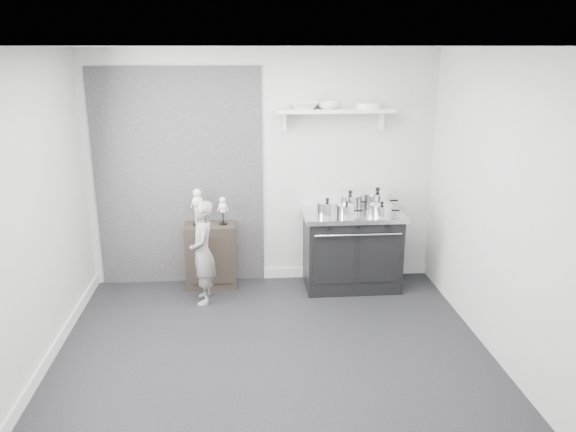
{
  "coord_description": "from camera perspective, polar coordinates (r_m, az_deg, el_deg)",
  "views": [
    {
      "loc": [
        -0.24,
        -4.54,
        2.7
      ],
      "look_at": [
        0.22,
        0.95,
        1.03
      ],
      "focal_mm": 35.0,
      "sensor_mm": 36.0,
      "label": 1
    }
  ],
  "objects": [
    {
      "name": "bowl_small",
      "position": [
        6.31,
        4.1,
        11.15
      ],
      "size": [
        0.24,
        0.24,
        0.08
      ],
      "primitive_type": "imported",
      "color": "white",
      "rests_on": "wall_shelf"
    },
    {
      "name": "bowl_large",
      "position": [
        6.28,
        1.66,
        11.18
      ],
      "size": [
        0.33,
        0.33,
        0.08
      ],
      "primitive_type": "imported",
      "color": "white",
      "rests_on": "wall_shelf"
    },
    {
      "name": "pot_front_right",
      "position": [
        6.29,
        9.51,
        0.6
      ],
      "size": [
        0.32,
        0.23,
        0.16
      ],
      "color": "white",
      "rests_on": "stove"
    },
    {
      "name": "ground",
      "position": [
        5.28,
        -1.6,
        -13.87
      ],
      "size": [
        4.0,
        4.0,
        0.0
      ],
      "primitive_type": "plane",
      "color": "black",
      "rests_on": "ground"
    },
    {
      "name": "stove",
      "position": [
        6.54,
        6.47,
        -3.35
      ],
      "size": [
        1.13,
        0.7,
        0.9
      ],
      "color": "black",
      "rests_on": "ground"
    },
    {
      "name": "skeleton_torso",
      "position": [
        6.4,
        -6.65,
        0.74
      ],
      "size": [
        0.1,
        0.07,
        0.37
      ],
      "primitive_type": null,
      "color": "silver",
      "rests_on": "side_cabinet"
    },
    {
      "name": "child",
      "position": [
        6.12,
        -8.66,
        -3.69
      ],
      "size": [
        0.3,
        0.43,
        1.14
      ],
      "primitive_type": "imported",
      "rotation": [
        0.0,
        0.0,
        -1.5
      ],
      "color": "gray",
      "rests_on": "ground"
    },
    {
      "name": "pot_front_left",
      "position": [
        6.2,
        4.0,
        0.77
      ],
      "size": [
        0.33,
        0.25,
        0.2
      ],
      "color": "white",
      "rests_on": "stove"
    },
    {
      "name": "room_shell",
      "position": [
        4.81,
        -2.91,
        4.09
      ],
      "size": [
        4.02,
        3.62,
        2.71
      ],
      "color": "silver",
      "rests_on": "ground"
    },
    {
      "name": "pot_front_center",
      "position": [
        6.23,
        5.96,
        0.59
      ],
      "size": [
        0.29,
        0.2,
        0.16
      ],
      "color": "white",
      "rests_on": "stove"
    },
    {
      "name": "side_cabinet",
      "position": [
        6.58,
        -7.79,
        -3.99
      ],
      "size": [
        0.58,
        0.34,
        0.75
      ],
      "primitive_type": "cube",
      "color": "black",
      "rests_on": "ground"
    },
    {
      "name": "pot_back_right",
      "position": [
        6.53,
        9.05,
        1.6
      ],
      "size": [
        0.4,
        0.31,
        0.26
      ],
      "color": "white",
      "rests_on": "stove"
    },
    {
      "name": "pot_back_left",
      "position": [
        6.49,
        6.32,
        1.48
      ],
      "size": [
        0.36,
        0.28,
        0.22
      ],
      "color": "white",
      "rests_on": "stove"
    },
    {
      "name": "plate_stack",
      "position": [
        6.4,
        8.19,
        11.03
      ],
      "size": [
        0.28,
        0.28,
        0.06
      ],
      "primitive_type": "cylinder",
      "color": "white",
      "rests_on": "wall_shelf"
    },
    {
      "name": "wall_shelf",
      "position": [
        6.34,
        4.74,
        10.53
      ],
      "size": [
        1.3,
        0.26,
        0.24
      ],
      "color": "silver",
      "rests_on": "room_shell"
    },
    {
      "name": "skeleton_full",
      "position": [
        6.4,
        -9.17,
        1.2
      ],
      "size": [
        0.14,
        0.09,
        0.49
      ],
      "primitive_type": null,
      "color": "silver",
      "rests_on": "side_cabinet"
    }
  ]
}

